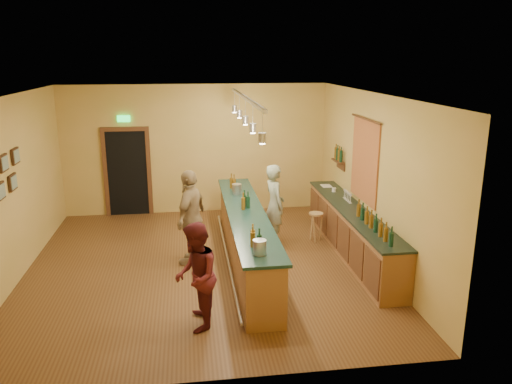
{
  "coord_description": "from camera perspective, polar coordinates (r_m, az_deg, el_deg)",
  "views": [
    {
      "loc": [
        -0.21,
        -8.82,
        3.85
      ],
      "look_at": [
        1.04,
        0.2,
        1.36
      ],
      "focal_mm": 35.0,
      "sensor_mm": 36.0,
      "label": 1
    }
  ],
  "objects": [
    {
      "name": "customer_a",
      "position": [
        7.29,
        -6.89,
        -9.59
      ],
      "size": [
        0.64,
        0.8,
        1.59
      ],
      "primitive_type": "imported",
      "rotation": [
        0.0,
        0.0,
        -1.62
      ],
      "color": "#59191E",
      "rests_on": "floor"
    },
    {
      "name": "wall_right",
      "position": [
        9.74,
        13.14,
        1.53
      ],
      "size": [
        0.02,
        7.0,
        3.2
      ],
      "primitive_type": "cube",
      "color": "#B49A43",
      "rests_on": "floor"
    },
    {
      "name": "tasting_bar",
      "position": [
        9.45,
        -1.15,
        -4.78
      ],
      "size": [
        0.74,
        5.1,
        1.38
      ],
      "color": "brown",
      "rests_on": "floor"
    },
    {
      "name": "tapestry",
      "position": [
        10.04,
        12.32,
        3.45
      ],
      "size": [
        0.03,
        1.4,
        1.6
      ],
      "primitive_type": "cube",
      "color": "maroon",
      "rests_on": "wall_right"
    },
    {
      "name": "ceiling",
      "position": [
        8.85,
        -6.65,
        10.98
      ],
      "size": [
        6.5,
        7.0,
        0.02
      ],
      "primitive_type": "cube",
      "color": "silver",
      "rests_on": "wall_back"
    },
    {
      "name": "wall_left",
      "position": [
        9.6,
        -26.12,
        0.14
      ],
      "size": [
        0.02,
        7.0,
        3.2
      ],
      "primitive_type": "cube",
      "color": "#B49A43",
      "rests_on": "floor"
    },
    {
      "name": "back_counter",
      "position": [
        10.12,
        10.91,
        -4.41
      ],
      "size": [
        0.6,
        4.55,
        1.27
      ],
      "color": "brown",
      "rests_on": "floor"
    },
    {
      "name": "bottle_shelf",
      "position": [
        11.45,
        9.44,
        4.09
      ],
      "size": [
        0.17,
        0.55,
        0.54
      ],
      "color": "#4D3017",
      "rests_on": "wall_right"
    },
    {
      "name": "customer_b",
      "position": [
        9.49,
        -7.42,
        -2.86
      ],
      "size": [
        0.85,
        1.16,
        1.83
      ],
      "primitive_type": "imported",
      "rotation": [
        0.0,
        0.0,
        -1.99
      ],
      "color": "#997A51",
      "rests_on": "floor"
    },
    {
      "name": "bartender",
      "position": [
        10.33,
        2.14,
        -1.53
      ],
      "size": [
        0.53,
        0.7,
        1.72
      ],
      "primitive_type": "imported",
      "rotation": [
        0.0,
        0.0,
        1.77
      ],
      "color": "gray",
      "rests_on": "floor"
    },
    {
      "name": "floor",
      "position": [
        9.63,
        -6.06,
        -8.37
      ],
      "size": [
        7.0,
        7.0,
        0.0
      ],
      "primitive_type": "plane",
      "color": "#512F17",
      "rests_on": "ground"
    },
    {
      "name": "pendant_track",
      "position": [
        8.92,
        -1.23,
        9.71
      ],
      "size": [
        0.11,
        4.6,
        0.5
      ],
      "color": "silver",
      "rests_on": "ceiling"
    },
    {
      "name": "wall_front",
      "position": [
        5.78,
        -5.24,
        -7.7
      ],
      "size": [
        6.5,
        0.02,
        3.2
      ],
      "primitive_type": "cube",
      "color": "#B49A43",
      "rests_on": "floor"
    },
    {
      "name": "bar_stool",
      "position": [
        10.72,
        6.86,
        -3.13
      ],
      "size": [
        0.31,
        0.31,
        0.63
      ],
      "rotation": [
        0.0,
        0.0,
        0.32
      ],
      "color": "#9C7646",
      "rests_on": "floor"
    },
    {
      "name": "doorway",
      "position": [
        12.68,
        -14.49,
        2.4
      ],
      "size": [
        1.15,
        0.09,
        2.48
      ],
      "color": "black",
      "rests_on": "wall_back"
    },
    {
      "name": "wall_back",
      "position": [
        12.52,
        -6.85,
        4.84
      ],
      "size": [
        6.5,
        0.02,
        3.2
      ],
      "primitive_type": "cube",
      "color": "#B49A43",
      "rests_on": "floor"
    }
  ]
}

